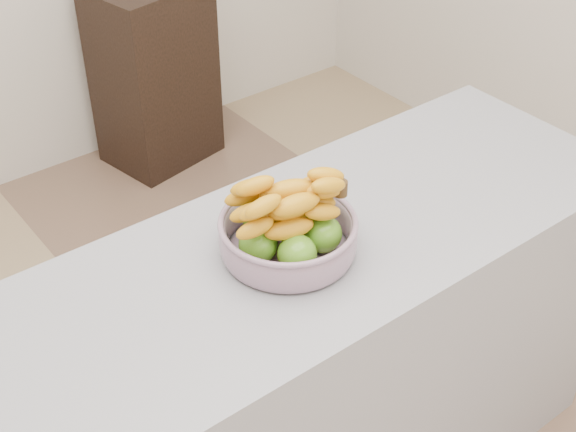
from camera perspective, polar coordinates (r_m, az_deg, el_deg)
name	(u,v)px	position (r m, az deg, el deg)	size (l,w,h in m)	color
counter	(265,402)	(2.07, -1.65, -13.11)	(2.00, 0.60, 0.90)	gray
cabinet	(154,74)	(3.66, -9.48, 9.90)	(0.46, 0.37, 0.83)	black
fruit_bowl	(288,230)	(1.74, 0.00, -1.02)	(0.31, 0.31, 0.19)	#A0ADC0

